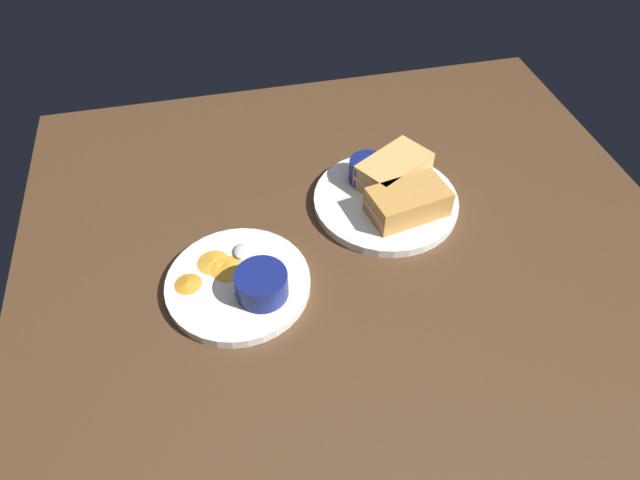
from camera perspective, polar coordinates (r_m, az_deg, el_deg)
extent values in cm
cube|color=#4C331E|center=(90.61, 4.22, -3.20)|extent=(110.00, 110.00, 3.00)
cylinder|color=white|center=(99.13, 6.74, 3.99)|extent=(25.47, 25.47, 1.60)
cube|color=#C68C42|center=(94.78, 9.02, 3.89)|extent=(14.18, 9.87, 4.80)
cube|color=#DB938E|center=(94.78, 9.02, 3.89)|extent=(14.32, 9.32, 0.80)
cube|color=tan|center=(100.63, 7.56, 7.10)|extent=(15.06, 13.17, 4.80)
cube|color=#DB938E|center=(100.63, 7.56, 7.10)|extent=(14.97, 12.78, 0.80)
cylinder|color=navy|center=(100.48, 4.91, 7.11)|extent=(6.69, 6.69, 4.27)
cylinder|color=black|center=(99.38, 4.97, 7.88)|extent=(5.49, 5.49, 0.60)
cube|color=silver|center=(95.53, 7.27, 2.77)|extent=(1.63, 5.56, 0.40)
ellipsoid|color=silver|center=(98.90, 5.85, 4.91)|extent=(2.66, 3.50, 0.80)
cylinder|color=white|center=(86.44, -8.35, -4.67)|extent=(22.29, 22.29, 1.60)
cylinder|color=navy|center=(82.51, -6.02, -4.54)|extent=(7.89, 7.89, 4.14)
cylinder|color=olive|center=(81.21, -6.11, -3.80)|extent=(6.47, 6.47, 0.60)
cube|color=silver|center=(85.99, -8.39, -3.93)|extent=(1.89, 5.55, 0.40)
ellipsoid|color=silver|center=(89.43, -8.13, -1.13)|extent=(2.80, 3.58, 0.80)
cone|color=orange|center=(86.83, -13.43, -4.31)|extent=(5.44, 5.44, 0.60)
cone|color=gold|center=(84.48, -6.51, -4.86)|extent=(5.29, 5.29, 0.60)
cone|color=gold|center=(88.83, -10.91, -2.17)|extent=(6.63, 6.63, 0.60)
cone|color=orange|center=(88.42, -10.54, -2.39)|extent=(6.39, 6.39, 0.60)
cone|color=gold|center=(85.35, -6.62, -4.14)|extent=(5.04, 5.04, 0.60)
cone|color=gold|center=(87.53, -9.42, -2.85)|extent=(6.20, 6.20, 0.60)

